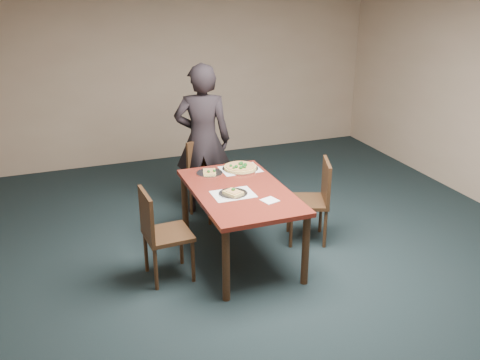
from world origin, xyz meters
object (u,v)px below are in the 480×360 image
object	(u,v)px
dining_table	(240,198)
slice_plate_near	(233,193)
diner	(203,140)
slice_plate_far	(210,172)
chair_right	(315,196)
chair_far	(208,173)
pizza_pan	(240,167)
chair_left	(159,230)

from	to	relation	value
dining_table	slice_plate_near	bearing A→B (deg)	-139.55
diner	slice_plate_far	world-z (taller)	diner
dining_table	slice_plate_far	xyz separation A→B (m)	(-0.15, 0.53, 0.10)
chair_right	chair_far	bearing A→B (deg)	-119.28
chair_right	diner	distance (m)	1.51
chair_far	chair_right	xyz separation A→B (m)	(0.87, -1.05, 0.00)
chair_right	diner	bearing A→B (deg)	-121.31
diner	slice_plate_near	distance (m)	1.32
chair_far	chair_right	size ratio (longest dim) A/B	1.00
dining_table	slice_plate_near	world-z (taller)	slice_plate_near
dining_table	diner	bearing A→B (deg)	90.44
pizza_pan	slice_plate_near	world-z (taller)	pizza_pan
dining_table	slice_plate_far	bearing A→B (deg)	105.68
chair_far	diner	world-z (taller)	diner
dining_table	chair_right	size ratio (longest dim) A/B	1.65
dining_table	pizza_pan	world-z (taller)	pizza_pan
chair_left	pizza_pan	bearing A→B (deg)	-61.23
chair_left	slice_plate_far	distance (m)	0.99
diner	slice_plate_near	size ratio (longest dim) A/B	6.44
slice_plate_near	dining_table	bearing A→B (deg)	40.45
chair_right	slice_plate_near	xyz separation A→B (m)	(-0.98, -0.16, 0.25)
chair_left	slice_plate_far	size ratio (longest dim) A/B	3.25
dining_table	chair_left	bearing A→B (deg)	-171.60
slice_plate_far	slice_plate_near	bearing A→B (deg)	-85.89
dining_table	slice_plate_near	xyz separation A→B (m)	(-0.10, -0.09, 0.11)
slice_plate_far	chair_right	bearing A→B (deg)	-24.07
chair_left	chair_right	size ratio (longest dim) A/B	1.00
chair_right	pizza_pan	bearing A→B (deg)	-102.99
chair_right	slice_plate_far	distance (m)	1.15
diner	pizza_pan	bearing A→B (deg)	124.31
pizza_pan	diner	bearing A→B (deg)	106.83
dining_table	chair_right	distance (m)	0.89
pizza_pan	dining_table	bearing A→B (deg)	-110.85
slice_plate_far	diner	bearing A→B (deg)	78.70
chair_left	diner	size ratio (longest dim) A/B	0.50
chair_far	slice_plate_far	size ratio (longest dim) A/B	3.25
chair_far	pizza_pan	xyz separation A→B (m)	(0.19, -0.59, 0.26)
dining_table	chair_right	world-z (taller)	chair_right
slice_plate_far	pizza_pan	bearing A→B (deg)	-0.02
chair_far	chair_right	distance (m)	1.36
chair_left	chair_right	world-z (taller)	same
slice_plate_near	slice_plate_far	size ratio (longest dim) A/B	1.00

